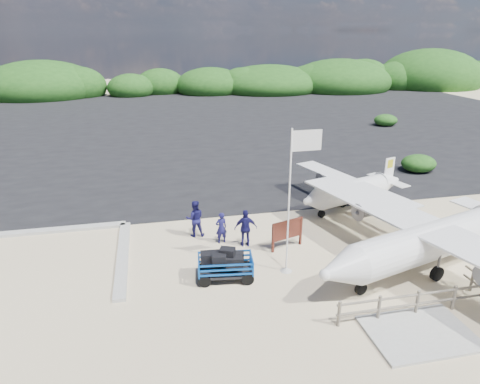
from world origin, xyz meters
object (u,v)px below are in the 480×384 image
at_px(crew_b, 195,219).
at_px(aircraft_large, 297,125).
at_px(baggage_cart, 226,279).
at_px(aircraft_small, 69,132).
at_px(flagpole, 286,271).
at_px(signboard, 287,248).
at_px(crew_a, 221,228).
at_px(crew_c, 246,228).

distance_m(crew_b, aircraft_large, 27.89).
height_order(baggage_cart, aircraft_small, aircraft_small).
bearing_deg(aircraft_small, flagpole, 96.87).
bearing_deg(aircraft_large, baggage_cart, 49.43).
bearing_deg(baggage_cart, crew_b, 106.81).
distance_m(flagpole, crew_b, 5.45).
relative_size(signboard, aircraft_large, 0.13).
xyz_separation_m(baggage_cart, flagpole, (2.64, 0.09, 0.00)).
bearing_deg(flagpole, crew_a, 125.36).
height_order(flagpole, crew_c, flagpole).
relative_size(baggage_cart, signboard, 1.35).
relative_size(baggage_cart, aircraft_large, 0.17).
distance_m(signboard, crew_b, 4.71).
bearing_deg(crew_b, aircraft_large, -117.47).
distance_m(crew_b, aircraft_small, 27.76).
bearing_deg(aircraft_large, flagpole, 53.91).
bearing_deg(crew_c, crew_b, -28.88).
xyz_separation_m(baggage_cart, aircraft_small, (-10.56, 30.20, 0.00)).
relative_size(signboard, crew_c, 0.97).
xyz_separation_m(crew_b, aircraft_large, (13.80, 24.22, -0.94)).
bearing_deg(aircraft_small, crew_c, 96.81).
relative_size(crew_a, aircraft_large, 0.11).
bearing_deg(aircraft_small, crew_a, 95.32).
relative_size(crew_c, aircraft_small, 0.26).
distance_m(crew_a, crew_b, 1.52).
bearing_deg(crew_c, crew_a, -21.41).
xyz_separation_m(crew_a, crew_b, (-1.14, 1.00, 0.15)).
bearing_deg(signboard, aircraft_small, 98.74).
height_order(crew_b, crew_c, crew_b).
relative_size(flagpole, crew_c, 3.36).
bearing_deg(baggage_cart, aircraft_small, 116.11).
xyz_separation_m(flagpole, signboard, (0.66, 1.95, 0.00)).
height_order(crew_a, crew_c, crew_c).
bearing_deg(aircraft_small, crew_b, 93.91).
xyz_separation_m(flagpole, crew_b, (-3.39, 4.16, 0.94)).
bearing_deg(aircraft_large, aircraft_small, -20.13).
distance_m(flagpole, crew_a, 3.96).
xyz_separation_m(baggage_cart, crew_c, (1.47, 2.69, 0.92)).
relative_size(signboard, crew_a, 1.14).
xyz_separation_m(crew_c, aircraft_small, (-12.03, 27.51, -0.92)).
relative_size(crew_c, aircraft_large, 0.13).
xyz_separation_m(signboard, crew_c, (-1.83, 0.66, 0.92)).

